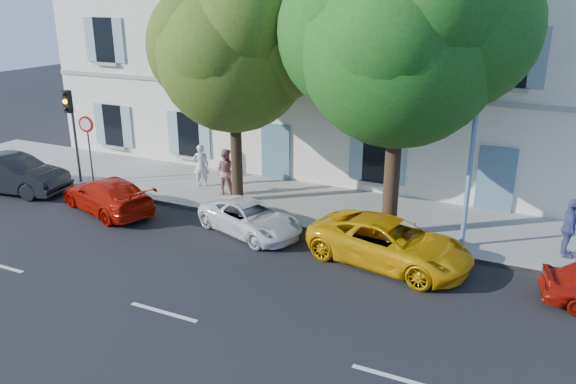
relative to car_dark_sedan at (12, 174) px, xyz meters
The scene contains 16 objects.
ground 11.18m from the car_dark_sedan, ahead, with size 90.00×90.00×0.00m, color black.
sidewalk 11.71m from the car_dark_sedan, 17.94° to the left, with size 36.00×4.50×0.15m, color #A09E96.
kerb 11.23m from the car_dark_sedan, ahead, with size 36.00×0.16×0.16m, color #9E998E.
building 15.45m from the car_dark_sedan, 40.06° to the left, with size 28.00×7.00×12.00m, color white.
car_dark_sedan is the anchor object (origin of this frame).
car_red_coupe 4.95m from the car_dark_sedan, ahead, with size 1.77×4.36×1.27m, color #B21205.
car_white_coupe 10.67m from the car_dark_sedan, ahead, with size 1.77×3.84×1.07m, color white.
car_yellow_supercar 15.45m from the car_dark_sedan, ahead, with size 2.23×4.84×1.34m, color #E7A509.
tree_left 10.40m from the car_dark_sedan, 17.17° to the left, with size 5.37×5.37×8.32m.
tree_right 15.99m from the car_dark_sedan, ahead, with size 6.04×6.04×9.31m.
traffic_light 3.28m from the car_dark_sedan, 44.83° to the left, with size 0.31×0.43×3.84m.
road_sign 3.39m from the car_dark_sedan, 35.40° to the left, with size 0.66×0.14×2.86m.
street_lamp 17.76m from the car_dark_sedan, ahead, with size 0.30×1.64×7.67m.
pedestrian_a 7.55m from the car_dark_sedan, 28.17° to the left, with size 0.64×0.42×1.75m, color silver.
pedestrian_b 8.66m from the car_dark_sedan, 21.57° to the left, with size 0.88×0.69×1.82m, color tan.
pedestrian_c 20.33m from the car_dark_sedan, ahead, with size 1.05×0.44×1.80m, color #495086.
Camera 1 is at (8.11, -13.74, 7.50)m, focal length 35.00 mm.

